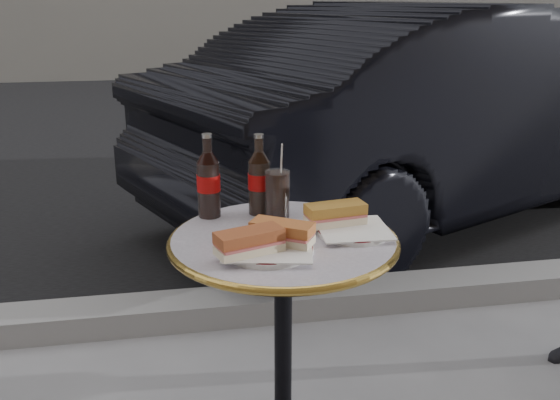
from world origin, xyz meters
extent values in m
cube|color=black|center=(0.00, 5.00, 0.00)|extent=(40.00, 8.00, 0.00)
cube|color=gray|center=(0.00, 0.90, 0.05)|extent=(40.00, 0.20, 0.12)
cylinder|color=white|center=(-0.06, -0.09, 0.74)|extent=(0.30, 0.30, 0.01)
cylinder|color=silver|center=(0.19, -0.01, 0.74)|extent=(0.24, 0.24, 0.01)
cube|color=#9A4927|center=(-0.11, -0.13, 0.77)|extent=(0.18, 0.13, 0.06)
cube|color=#B4602D|center=(-0.02, -0.08, 0.77)|extent=(0.17, 0.15, 0.06)
cube|color=#A16E29|center=(0.15, 0.04, 0.77)|extent=(0.17, 0.10, 0.06)
cylinder|color=black|center=(0.01, 0.14, 0.81)|extent=(0.07, 0.07, 0.15)
imported|color=black|center=(1.47, 2.15, 0.65)|extent=(2.90, 4.16, 1.30)
camera|label=1|loc=(-0.28, -1.53, 1.36)|focal=40.00mm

